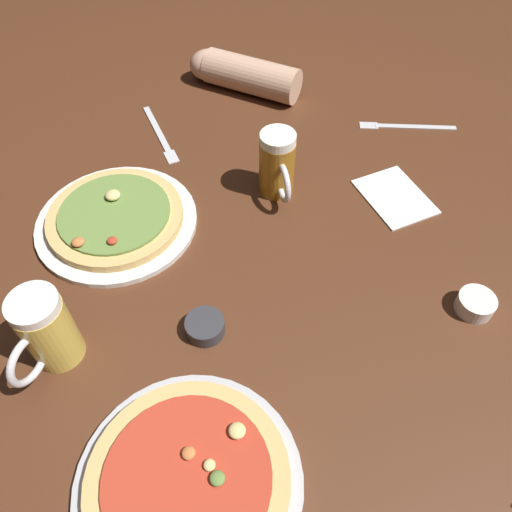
% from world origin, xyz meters
% --- Properties ---
extents(ground_plane, '(2.40, 2.40, 0.03)m').
position_xyz_m(ground_plane, '(0.00, 0.00, -0.01)').
color(ground_plane, '#4C2816').
extents(pizza_plate_near, '(0.32, 0.32, 0.05)m').
position_xyz_m(pizza_plate_near, '(-0.11, -0.39, 0.02)').
color(pizza_plate_near, '#B2B2B7').
rests_on(pizza_plate_near, ground_plane).
extents(pizza_plate_far, '(0.32, 0.32, 0.05)m').
position_xyz_m(pizza_plate_far, '(-0.27, 0.11, 0.02)').
color(pizza_plate_far, silver).
rests_on(pizza_plate_far, ground_plane).
extents(beer_mug_dark, '(0.07, 0.13, 0.14)m').
position_xyz_m(beer_mug_dark, '(0.05, 0.19, 0.07)').
color(beer_mug_dark, '#9E6619').
rests_on(beer_mug_dark, ground_plane).
extents(beer_mug_amber, '(0.08, 0.13, 0.15)m').
position_xyz_m(beer_mug_amber, '(-0.33, -0.18, 0.07)').
color(beer_mug_amber, gold).
rests_on(beer_mug_amber, ground_plane).
extents(ramekin_sauce, '(0.07, 0.07, 0.03)m').
position_xyz_m(ramekin_sauce, '(0.38, -0.12, 0.02)').
color(ramekin_sauce, silver).
rests_on(ramekin_sauce, ground_plane).
extents(ramekin_butter, '(0.07, 0.07, 0.03)m').
position_xyz_m(ramekin_butter, '(-0.09, -0.14, 0.01)').
color(ramekin_butter, '#333338').
rests_on(ramekin_butter, ground_plane).
extents(napkin_folded, '(0.17, 0.19, 0.01)m').
position_xyz_m(napkin_folded, '(0.30, 0.16, 0.00)').
color(napkin_folded, white).
rests_on(napkin_folded, ground_plane).
extents(fork_left, '(0.23, 0.04, 0.01)m').
position_xyz_m(fork_left, '(0.38, 0.40, 0.00)').
color(fork_left, silver).
rests_on(fork_left, ground_plane).
extents(fork_spare, '(0.10, 0.22, 0.01)m').
position_xyz_m(fork_spare, '(-0.21, 0.40, 0.00)').
color(fork_spare, silver).
rests_on(fork_spare, ground_plane).
extents(diner_arm, '(0.29, 0.20, 0.09)m').
position_xyz_m(diner_arm, '(-0.01, 0.58, 0.04)').
color(diner_arm, tan).
rests_on(diner_arm, ground_plane).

